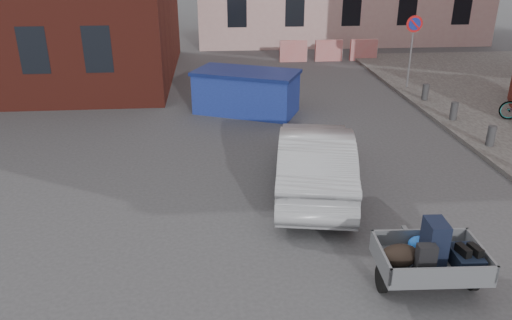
{
  "coord_description": "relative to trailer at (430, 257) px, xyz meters",
  "views": [
    {
      "loc": [
        -1.32,
        -8.47,
        5.01
      ],
      "look_at": [
        -0.53,
        0.66,
        1.1
      ],
      "focal_mm": 35.0,
      "sensor_mm": 36.0,
      "label": 1
    }
  ],
  "objects": [
    {
      "name": "silver_car",
      "position": [
        -1.08,
        3.65,
        0.13
      ],
      "size": [
        2.29,
        4.66,
        1.47
      ],
      "primitive_type": "imported",
      "rotation": [
        0.0,
        0.0,
        2.97
      ],
      "color": "#999BA0",
      "rests_on": "ground"
    },
    {
      "name": "trailer",
      "position": [
        0.0,
        0.0,
        0.0
      ],
      "size": [
        1.65,
        1.84,
        1.2
      ],
      "rotation": [
        0.0,
        0.0,
        -0.05
      ],
      "color": "black",
      "rests_on": "ground"
    },
    {
      "name": "bollards",
      "position": [
        4.09,
        5.63,
        -0.21
      ],
      "size": [
        0.22,
        9.02,
        0.55
      ],
      "color": "#3A3A3D",
      "rests_on": "sidewalk"
    },
    {
      "name": "no_parking_sign",
      "position": [
        4.09,
        11.72,
        1.41
      ],
      "size": [
        0.6,
        0.09,
        2.65
      ],
      "color": "gray",
      "rests_on": "sidewalk"
    },
    {
      "name": "dumpster",
      "position": [
        -2.19,
        9.51,
        0.09
      ],
      "size": [
        3.69,
        2.87,
        1.38
      ],
      "rotation": [
        0.0,
        0.0,
        -0.41
      ],
      "color": "navy",
      "rests_on": "ground"
    },
    {
      "name": "ground",
      "position": [
        -1.91,
        2.23,
        -0.61
      ],
      "size": [
        120.0,
        120.0,
        0.0
      ],
      "primitive_type": "plane",
      "color": "#38383A",
      "rests_on": "ground"
    },
    {
      "name": "barriers",
      "position": [
        2.29,
        17.23,
        -0.11
      ],
      "size": [
        4.7,
        0.18,
        1.0
      ],
      "color": "red",
      "rests_on": "ground"
    }
  ]
}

